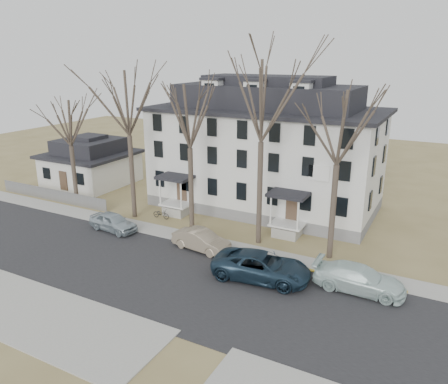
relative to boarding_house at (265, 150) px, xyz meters
The scene contains 18 objects.
ground 18.85m from the boarding_house, 83.64° to the right, with size 120.00×120.00×0.00m, color olive.
main_road 16.96m from the boarding_house, 82.85° to the right, with size 120.00×10.00×0.04m, color #27272A.
far_sidewalk 11.49m from the boarding_house, 78.64° to the right, with size 120.00×2.00×0.08m, color #A09F97.
near_sidewalk_left 24.33m from the boarding_house, 104.65° to the right, with size 20.00×5.00×0.08m, color #A09F97.
yellow_curb 13.99m from the boarding_house, 57.18° to the right, with size 14.00×0.25×0.06m, color gold.
boarding_house is the anchor object (origin of this frame).
small_house 20.34m from the boarding_house, behind, with size 8.70×8.70×5.00m.
fence 21.48m from the boarding_house, 156.01° to the right, with size 14.00×0.06×1.20m, color gray.
tree_far_left 13.12m from the boarding_house, 137.82° to the right, with size 8.40×8.40×13.72m.
tree_mid_left 9.66m from the boarding_house, 110.20° to the right, with size 7.80×7.80×12.74m.
tree_center 10.39m from the boarding_house, 69.80° to the right, with size 9.00×9.00×14.70m.
tree_mid_right 12.51m from the boarding_house, 43.81° to the right, with size 7.80×7.80×12.74m.
tree_bungalow 18.17m from the boarding_house, 152.99° to the right, with size 6.60×6.60×10.78m.
car_silver 15.04m from the boarding_house, 125.92° to the right, with size 1.75×4.35×1.48m, color #A9B9C1.
car_tan 12.31m from the boarding_house, 90.71° to the right, with size 1.58×4.53×1.49m, color gray.
car_navy 15.13m from the boarding_house, 67.70° to the right, with size 2.89×6.28×1.74m, color #1C2F40.
car_white 17.05m from the boarding_house, 46.62° to the right, with size 2.22×5.47×1.59m, color silver.
bicycle_left 11.14m from the boarding_house, 131.25° to the right, with size 0.57×1.63×0.85m, color black.
Camera 1 is at (13.10, -18.67, 13.77)m, focal length 35.00 mm.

